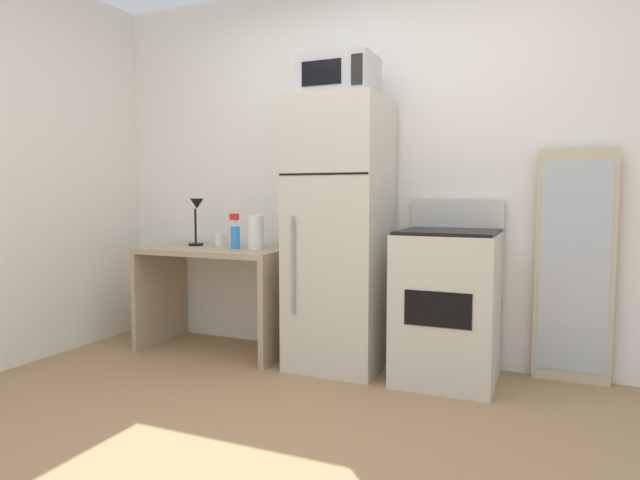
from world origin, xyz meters
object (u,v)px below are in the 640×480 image
object	(u,v)px
microwave	(339,77)
paper_towel_roll	(256,232)
desk	(218,280)
refrigerator	(340,235)
spray_bottle	(235,235)
leaning_mirror	(574,267)
desk_lamp	(197,214)
oven_range	(447,304)
coffee_mug	(220,240)

from	to	relation	value
microwave	paper_towel_roll	bearing A→B (deg)	178.35
desk	refrigerator	size ratio (longest dim) A/B	0.62
spray_bottle	leaning_mirror	distance (m)	2.20
desk	refrigerator	world-z (taller)	refrigerator
paper_towel_roll	desk_lamp	bearing A→B (deg)	175.06
desk_lamp	spray_bottle	distance (m)	0.42
desk	oven_range	xyz separation A→B (m)	(1.65, 0.00, -0.05)
refrigerator	desk_lamp	bearing A→B (deg)	177.89
coffee_mug	spray_bottle	bearing A→B (deg)	-32.92
desk_lamp	microwave	bearing A→B (deg)	-3.15
refrigerator	spray_bottle	bearing A→B (deg)	-177.29
oven_range	spray_bottle	bearing A→B (deg)	-178.79
spray_bottle	coffee_mug	world-z (taller)	spray_bottle
desk_lamp	refrigerator	bearing A→B (deg)	-2.11
spray_bottle	coffee_mug	bearing A→B (deg)	147.08
spray_bottle	paper_towel_roll	bearing A→B (deg)	12.88
paper_towel_roll	coffee_mug	distance (m)	0.40
spray_bottle	refrigerator	bearing A→B (deg)	2.71
desk	spray_bottle	bearing A→B (deg)	-9.75
desk_lamp	coffee_mug	distance (m)	0.26
microwave	leaning_mirror	world-z (taller)	microwave
microwave	oven_range	xyz separation A→B (m)	(0.71, 0.02, -1.41)
spray_bottle	microwave	xyz separation A→B (m)	(0.78, 0.02, 1.03)
leaning_mirror	oven_range	bearing A→B (deg)	-159.90
spray_bottle	oven_range	size ratio (longest dim) A/B	0.23
desk	microwave	size ratio (longest dim) A/B	2.35
desk	refrigerator	xyz separation A→B (m)	(0.95, 0.01, 0.35)
desk	oven_range	size ratio (longest dim) A/B	0.98
coffee_mug	leaning_mirror	world-z (taller)	leaning_mirror
refrigerator	oven_range	world-z (taller)	refrigerator
desk	spray_bottle	size ratio (longest dim) A/B	4.34
desk	spray_bottle	xyz separation A→B (m)	(0.17, -0.03, 0.33)
refrigerator	leaning_mirror	distance (m)	1.44
paper_towel_roll	refrigerator	bearing A→B (deg)	0.28
paper_towel_roll	refrigerator	distance (m)	0.63
leaning_mirror	desk	bearing A→B (deg)	-173.77
paper_towel_roll	refrigerator	world-z (taller)	refrigerator
leaning_mirror	coffee_mug	bearing A→B (deg)	-176.69
desk	coffee_mug	bearing A→B (deg)	114.94
refrigerator	oven_range	xyz separation A→B (m)	(0.71, -0.01, -0.41)
desk_lamp	refrigerator	size ratio (longest dim) A/B	0.20
desk_lamp	refrigerator	world-z (taller)	refrigerator
spray_bottle	oven_range	world-z (taller)	oven_range
oven_range	paper_towel_roll	bearing A→B (deg)	179.90
spray_bottle	coffee_mug	size ratio (longest dim) A/B	2.62
desk	paper_towel_roll	world-z (taller)	paper_towel_roll
desk_lamp	oven_range	size ratio (longest dim) A/B	0.32
desk_lamp	oven_range	distance (m)	1.94
desk	coffee_mug	distance (m)	0.31
paper_towel_roll	oven_range	xyz separation A→B (m)	(1.33, -0.00, -0.40)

